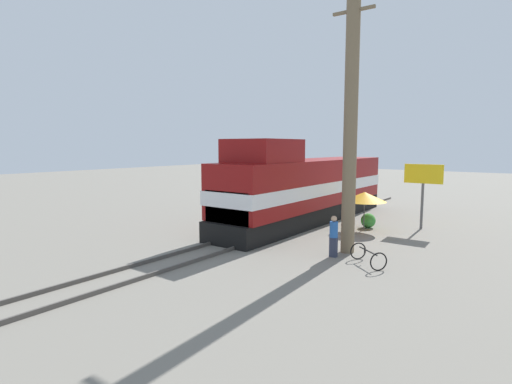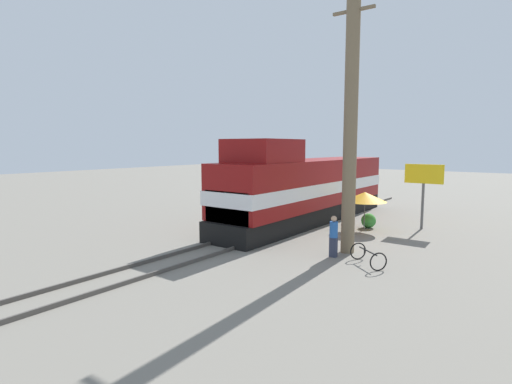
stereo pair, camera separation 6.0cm
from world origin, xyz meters
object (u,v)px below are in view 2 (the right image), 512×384
Objects in this scene: locomotive at (305,189)px; person_bystander at (334,235)px; utility_pole at (351,118)px; bicycle at (368,256)px; billboard_sign at (424,180)px; vendor_umbrella at (365,197)px.

person_bystander is at bearing -51.39° from locomotive.
bicycle is at bearing -42.73° from utility_pole.
vendor_umbrella is at bearing -137.44° from billboard_sign.
vendor_umbrella is 6.02m from person_bystander.
vendor_umbrella is 1.39× the size of bicycle.
billboard_sign is at bearing 19.03° from locomotive.
locomotive is 6.92× the size of vendor_umbrella.
locomotive is at bearing 178.53° from vendor_umbrella.
utility_pole is 4.92m from person_bystander.
billboard_sign is 8.43m from person_bystander.
bicycle is at bearing -44.43° from locomotive.
person_bystander is 1.03× the size of bicycle.
utility_pole is 7.76m from billboard_sign.
utility_pole reaches higher than bicycle.
billboard_sign is at bearing 42.56° from vendor_umbrella.
vendor_umbrella is at bearing 99.58° from person_bystander.
locomotive reaches higher than bicycle.
vendor_umbrella is 3.43m from billboard_sign.
locomotive is 3.78m from vendor_umbrella.
utility_pole reaches higher than billboard_sign.
billboard_sign is (6.21, 2.14, 0.70)m from locomotive.
locomotive reaches higher than person_bystander.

